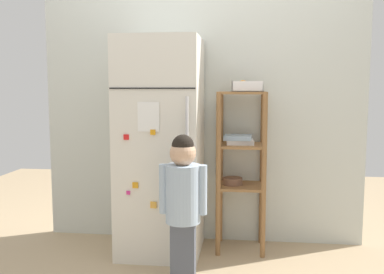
{
  "coord_description": "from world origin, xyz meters",
  "views": [
    {
      "loc": [
        0.33,
        -3.0,
        1.2
      ],
      "look_at": [
        -0.04,
        0.02,
        0.86
      ],
      "focal_mm": 39.99,
      "sensor_mm": 36.0,
      "label": 1
    }
  ],
  "objects_px": {
    "child_standing": "(183,193)",
    "fruit_bin": "(247,87)",
    "pantry_shelf_unit": "(240,156)",
    "refrigerator": "(161,147)"
  },
  "relations": [
    {
      "from": "refrigerator",
      "to": "pantry_shelf_unit",
      "type": "height_order",
      "value": "refrigerator"
    },
    {
      "from": "refrigerator",
      "to": "fruit_bin",
      "type": "bearing_deg",
      "value": 10.66
    },
    {
      "from": "refrigerator",
      "to": "child_standing",
      "type": "xyz_separation_m",
      "value": [
        0.23,
        -0.47,
        -0.22
      ]
    },
    {
      "from": "refrigerator",
      "to": "pantry_shelf_unit",
      "type": "bearing_deg",
      "value": 11.17
    },
    {
      "from": "child_standing",
      "to": "fruit_bin",
      "type": "distance_m",
      "value": 0.96
    },
    {
      "from": "child_standing",
      "to": "fruit_bin",
      "type": "relative_size",
      "value": 4.17
    },
    {
      "from": "child_standing",
      "to": "pantry_shelf_unit",
      "type": "distance_m",
      "value": 0.69
    },
    {
      "from": "child_standing",
      "to": "fruit_bin",
      "type": "xyz_separation_m",
      "value": [
        0.38,
        0.59,
        0.65
      ]
    },
    {
      "from": "pantry_shelf_unit",
      "to": "fruit_bin",
      "type": "relative_size",
      "value": 5.32
    },
    {
      "from": "child_standing",
      "to": "fruit_bin",
      "type": "bearing_deg",
      "value": 56.75
    }
  ]
}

